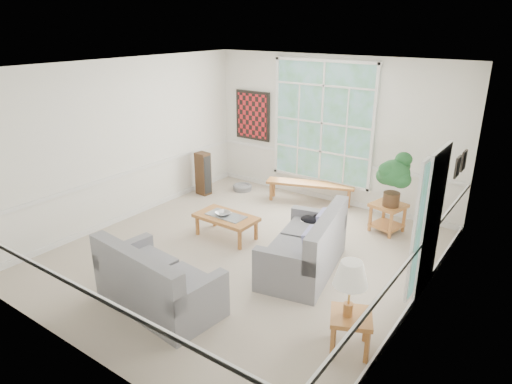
# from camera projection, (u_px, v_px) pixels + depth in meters

# --- Properties ---
(floor) EXTENTS (5.50, 6.00, 0.01)m
(floor) POSITION_uv_depth(u_px,v_px,m) (244.00, 254.00, 7.53)
(floor) COLOR #AFA08E
(floor) RESTS_ON ground
(ceiling) EXTENTS (5.50, 6.00, 0.02)m
(ceiling) POSITION_uv_depth(u_px,v_px,m) (242.00, 66.00, 6.47)
(ceiling) COLOR white
(ceiling) RESTS_ON ground
(wall_back) EXTENTS (5.50, 0.02, 3.00)m
(wall_back) POSITION_uv_depth(u_px,v_px,m) (331.00, 131.00, 9.29)
(wall_back) COLOR white
(wall_back) RESTS_ON ground
(wall_front) EXTENTS (5.50, 0.02, 3.00)m
(wall_front) POSITION_uv_depth(u_px,v_px,m) (69.00, 238.00, 4.71)
(wall_front) COLOR white
(wall_front) RESTS_ON ground
(wall_left) EXTENTS (0.02, 6.00, 3.00)m
(wall_left) POSITION_uv_depth(u_px,v_px,m) (125.00, 141.00, 8.49)
(wall_left) COLOR white
(wall_left) RESTS_ON ground
(wall_right) EXTENTS (0.02, 6.00, 3.00)m
(wall_right) POSITION_uv_depth(u_px,v_px,m) (425.00, 207.00, 5.51)
(wall_right) COLOR white
(wall_right) RESTS_ON ground
(window_back) EXTENTS (2.30, 0.08, 2.40)m
(window_back) POSITION_uv_depth(u_px,v_px,m) (322.00, 123.00, 9.31)
(window_back) COLOR white
(window_back) RESTS_ON wall_back
(entry_door) EXTENTS (0.08, 0.90, 2.10)m
(entry_door) POSITION_uv_depth(u_px,v_px,m) (431.00, 223.00, 6.15)
(entry_door) COLOR white
(entry_door) RESTS_ON floor
(door_sidelight) EXTENTS (0.08, 0.26, 1.90)m
(door_sidelight) POSITION_uv_depth(u_px,v_px,m) (417.00, 233.00, 5.63)
(door_sidelight) COLOR white
(door_sidelight) RESTS_ON wall_right
(wall_art) EXTENTS (0.90, 0.06, 1.10)m
(wall_art) POSITION_uv_depth(u_px,v_px,m) (253.00, 116.00, 10.27)
(wall_art) COLOR maroon
(wall_art) RESTS_ON wall_back
(wall_frame_near) EXTENTS (0.04, 0.26, 0.32)m
(wall_frame_near) POSITION_uv_depth(u_px,v_px,m) (457.00, 167.00, 6.85)
(wall_frame_near) COLOR black
(wall_frame_near) RESTS_ON wall_right
(wall_frame_far) EXTENTS (0.04, 0.26, 0.32)m
(wall_frame_far) POSITION_uv_depth(u_px,v_px,m) (463.00, 160.00, 7.16)
(wall_frame_far) COLOR black
(wall_frame_far) RESTS_ON wall_right
(loveseat_right) EXTENTS (1.26, 1.93, 0.96)m
(loveseat_right) POSITION_uv_depth(u_px,v_px,m) (303.00, 241.00, 6.90)
(loveseat_right) COLOR gray
(loveseat_right) RESTS_ON floor
(loveseat_front) EXTENTS (1.81, 1.07, 0.94)m
(loveseat_front) POSITION_uv_depth(u_px,v_px,m) (159.00, 274.00, 6.02)
(loveseat_front) COLOR gray
(loveseat_front) RESTS_ON floor
(coffee_table) EXTENTS (1.11, 0.62, 0.41)m
(coffee_table) POSITION_uv_depth(u_px,v_px,m) (226.00, 226.00, 8.04)
(coffee_table) COLOR #A96831
(coffee_table) RESTS_ON floor
(pewter_bowl) EXTENTS (0.38, 0.38, 0.08)m
(pewter_bowl) POSITION_uv_depth(u_px,v_px,m) (223.00, 213.00, 7.97)
(pewter_bowl) COLOR #9E9EA3
(pewter_bowl) RESTS_ON coffee_table
(window_bench) EXTENTS (1.84, 0.96, 0.43)m
(window_bench) POSITION_uv_depth(u_px,v_px,m) (310.00, 192.00, 9.61)
(window_bench) COLOR #A96831
(window_bench) RESTS_ON floor
(end_table) EXTENTS (0.64, 0.64, 0.53)m
(end_table) POSITION_uv_depth(u_px,v_px,m) (387.00, 218.00, 8.25)
(end_table) COLOR #A96831
(end_table) RESTS_ON floor
(houseplant) EXTENTS (0.80, 0.80, 1.00)m
(houseplant) POSITION_uv_depth(u_px,v_px,m) (393.00, 179.00, 7.90)
(houseplant) COLOR #1E5125
(houseplant) RESTS_ON end_table
(side_table) EXTENTS (0.62, 0.62, 0.48)m
(side_table) POSITION_uv_depth(u_px,v_px,m) (350.00, 332.00, 5.26)
(side_table) COLOR #A96831
(side_table) RESTS_ON floor
(table_lamp) EXTENTS (0.56, 0.56, 0.68)m
(table_lamp) POSITION_uv_depth(u_px,v_px,m) (350.00, 289.00, 5.05)
(table_lamp) COLOR silver
(table_lamp) RESTS_ON side_table
(pet_bed) EXTENTS (0.47, 0.47, 0.13)m
(pet_bed) POSITION_uv_depth(u_px,v_px,m) (242.00, 187.00, 10.34)
(pet_bed) COLOR slate
(pet_bed) RESTS_ON floor
(floor_speaker) EXTENTS (0.32, 0.26, 0.94)m
(floor_speaker) POSITION_uv_depth(u_px,v_px,m) (203.00, 174.00, 9.97)
(floor_speaker) COLOR #3E2615
(floor_speaker) RESTS_ON floor
(cat) EXTENTS (0.31, 0.22, 0.14)m
(cat) POSITION_uv_depth(u_px,v_px,m) (309.00, 220.00, 7.44)
(cat) COLOR black
(cat) RESTS_ON loveseat_right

